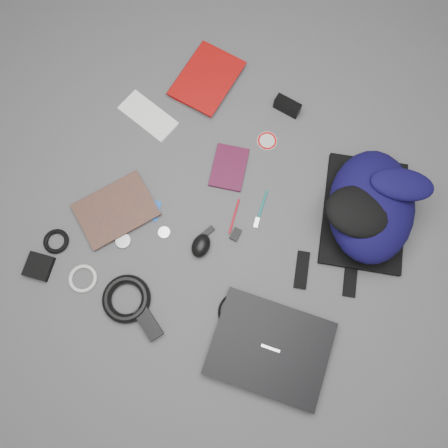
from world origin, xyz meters
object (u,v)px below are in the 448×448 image
Objects in this scene: laptop at (270,348)px; pouch at (39,266)px; dvd_case at (229,167)px; textbook_red at (184,67)px; compact_camera at (287,106)px; power_brick at (148,323)px; comic_book at (104,188)px; backpack at (371,206)px; mouse at (201,246)px.

pouch is (-0.82, -0.22, -0.01)m from laptop.
pouch reaches higher than dvd_case.
dvd_case is (0.38, -0.25, -0.01)m from textbook_red.
textbook_red is 0.44m from compact_camera.
compact_camera is at bearing 103.03° from laptop.
power_brick is (-0.39, -0.16, -0.00)m from laptop.
compact_camera is at bearing 85.19° from comic_book.
backpack reaches higher than pouch.
pouch is at bearing -65.81° from comic_book.
mouse is at bearing -53.88° from textbook_red.
compact_camera is 0.88× the size of power_brick.
mouse is (0.03, -0.63, -0.01)m from compact_camera.
dvd_case is (0.34, 0.33, -0.00)m from comic_book.
compact_camera is at bearing 113.86° from power_brick.
comic_book is 3.04× the size of pouch.
pouch is at bearing -114.15° from compact_camera.
dvd_case is 0.63m from power_brick.
mouse reaches higher than power_brick.
comic_book is 0.47m from dvd_case.
mouse is 0.76× the size of power_brick.
backpack reaches higher than textbook_red.
backpack is at bearing -7.94° from dvd_case.
laptop reaches higher than power_brick.
backpack is 0.53m from dvd_case.
pouch is at bearing 179.81° from laptop.
mouse is (0.09, -0.31, 0.02)m from dvd_case.
comic_book is (0.04, -0.58, -0.00)m from textbook_red.
pouch is (-0.85, -0.81, -0.08)m from backpack.
textbook_red is 1.61× the size of dvd_case.
comic_book is at bearing 88.28° from pouch.
textbook_red reaches higher than power_brick.
laptop is 3.29× the size of power_brick.
laptop reaches higher than dvd_case.
mouse reaches higher than textbook_red.
laptop is 1.12m from textbook_red.
laptop is at bearing -35.24° from mouse.
laptop reaches higher than comic_book.
mouse reaches higher than dvd_case.
backpack reaches higher than comic_book.
laptop reaches higher than pouch.
laptop is at bearing 16.09° from comic_book.
compact_camera is 0.95m from power_brick.
dvd_case is 0.77m from pouch.
compact_camera reaches higher than laptop.
dvd_case is at bearing 63.07° from pouch.
power_brick reaches higher than pouch.
comic_book is at bearing 169.37° from mouse.
mouse is 0.99× the size of pouch.
laptop is 0.42m from mouse.
laptop is 4.33× the size of mouse.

